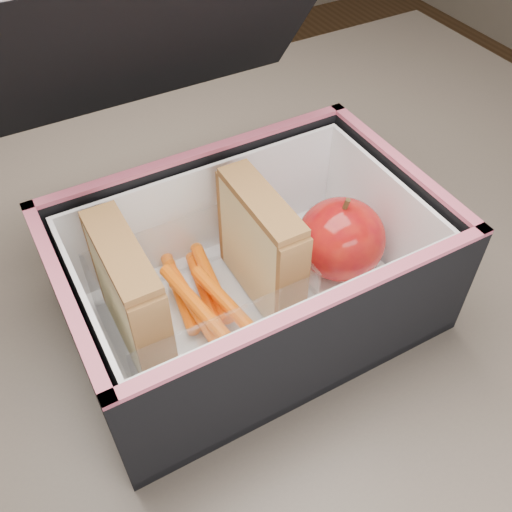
{
  "coord_description": "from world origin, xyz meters",
  "views": [
    {
      "loc": [
        -0.14,
        -0.35,
        1.18
      ],
      "look_at": [
        0.03,
        -0.05,
        0.81
      ],
      "focal_mm": 40.0,
      "sensor_mm": 36.0,
      "label": 1
    }
  ],
  "objects": [
    {
      "name": "lunch_bag",
      "position": [
        0.02,
        -0.05,
        0.82
      ],
      "size": [
        0.31,
        0.33,
        0.28
      ],
      "color": "black",
      "rests_on": "kitchen_table"
    },
    {
      "name": "sandwich_left",
      "position": [
        -0.09,
        -0.05,
        0.82
      ],
      "size": [
        0.03,
        0.1,
        0.12
      ],
      "color": "beige",
      "rests_on": "plastic_tub"
    },
    {
      "name": "plastic_tub",
      "position": [
        -0.03,
        -0.05,
        0.8
      ],
      "size": [
        0.17,
        0.12,
        0.07
      ],
      "primitive_type": null,
      "color": "white",
      "rests_on": "lunch_bag"
    },
    {
      "name": "carrot_sticks",
      "position": [
        -0.03,
        -0.04,
        0.78
      ],
      "size": [
        0.05,
        0.15,
        0.03
      ],
      "color": "#FE7003",
      "rests_on": "plastic_tub"
    },
    {
      "name": "sandwich_right",
      "position": [
        0.03,
        -0.05,
        0.82
      ],
      "size": [
        0.03,
        0.1,
        0.11
      ],
      "color": "beige",
      "rests_on": "plastic_tub"
    },
    {
      "name": "red_apple",
      "position": [
        0.11,
        -0.06,
        0.81
      ],
      "size": [
        0.1,
        0.1,
        0.09
      ],
      "rotation": [
        0.0,
        0.0,
        0.33
      ],
      "color": "maroon",
      "rests_on": "paper_napkin"
    },
    {
      "name": "kitchen_table",
      "position": [
        0.0,
        0.0,
        0.66
      ],
      "size": [
        1.2,
        0.8,
        0.75
      ],
      "color": "brown",
      "rests_on": "ground"
    },
    {
      "name": "paper_napkin",
      "position": [
        0.11,
        -0.06,
        0.77
      ],
      "size": [
        0.08,
        0.08,
        0.01
      ],
      "primitive_type": "cube",
      "rotation": [
        0.0,
        0.0,
        0.06
      ],
      "color": "white",
      "rests_on": "lunch_bag"
    }
  ]
}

